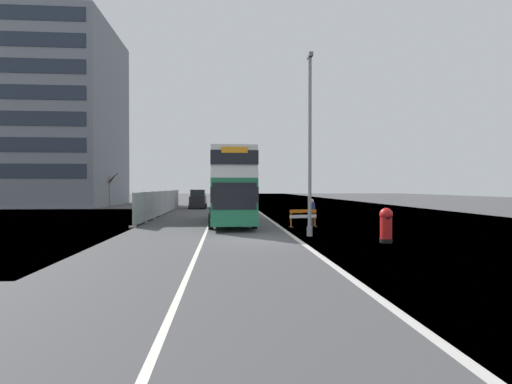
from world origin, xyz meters
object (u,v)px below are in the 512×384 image
double_decker_bus (230,186)px  car_receding_mid (233,198)px  roadworks_barrier (303,216)px  car_oncoming_near (198,200)px  lamppost_foreground (310,150)px  red_pillar_postbox (386,224)px  pedestrian_at_kerb (312,213)px

double_decker_bus → car_receding_mid: size_ratio=2.71×
roadworks_barrier → car_oncoming_near: (-8.01, 22.88, 0.33)m
lamppost_foreground → car_oncoming_near: 28.52m
double_decker_bus → roadworks_barrier: double_decker_bus is taller
red_pillar_postbox → car_oncoming_near: (-10.40, 29.94, 0.17)m
lamppost_foreground → roadworks_barrier: size_ratio=5.09×
red_pillar_postbox → pedestrian_at_kerb: pedestrian_at_kerb is taller
red_pillar_postbox → pedestrian_at_kerb: bearing=103.1°
car_oncoming_near → pedestrian_at_kerb: size_ratio=2.20×
car_oncoming_near → car_receding_mid: size_ratio=0.89×
lamppost_foreground → pedestrian_at_kerb: 6.06m
car_receding_mid → double_decker_bus: bearing=-91.6°
roadworks_barrier → pedestrian_at_kerb: size_ratio=1.05×
red_pillar_postbox → pedestrian_at_kerb: size_ratio=0.90×
red_pillar_postbox → roadworks_barrier: bearing=108.7°
roadworks_barrier → double_decker_bus: bearing=147.0°
double_decker_bus → car_receding_mid: bearing=88.4°
pedestrian_at_kerb → car_oncoming_near: bearing=111.1°
lamppost_foreground → car_receding_mid: size_ratio=2.17×
double_decker_bus → lamppost_foreground: (3.94, -7.33, 1.81)m
roadworks_barrier → pedestrian_at_kerb: (0.66, 0.35, 0.17)m
car_oncoming_near → red_pillar_postbox: bearing=-70.8°
roadworks_barrier → car_oncoming_near: bearing=109.3°
red_pillar_postbox → car_receding_mid: 39.84m
red_pillar_postbox → pedestrian_at_kerb: (-1.73, 7.41, 0.01)m
double_decker_bus → pedestrian_at_kerb: 5.97m
roadworks_barrier → car_oncoming_near: car_oncoming_near is taller
red_pillar_postbox → roadworks_barrier: 7.45m
red_pillar_postbox → double_decker_bus: bearing=124.5°
lamppost_foreground → car_oncoming_near: size_ratio=2.43×
lamppost_foreground → pedestrian_at_kerb: bearing=76.0°
car_receding_mid → car_oncoming_near: bearing=-114.8°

